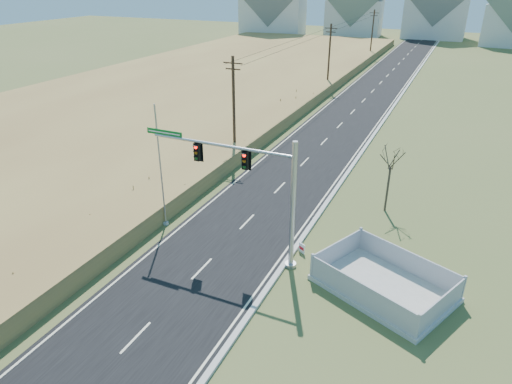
% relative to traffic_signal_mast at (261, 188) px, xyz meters
% --- Properties ---
extents(ground, '(260.00, 260.00, 0.00)m').
position_rel_traffic_signal_mast_xyz_m(ground, '(-2.60, -0.43, -4.64)').
color(ground, '#4F5B2C').
rests_on(ground, ground).
extents(road, '(8.00, 180.00, 0.06)m').
position_rel_traffic_signal_mast_xyz_m(road, '(-2.60, 49.57, -4.61)').
color(road, black).
rests_on(road, ground).
extents(curb, '(0.30, 180.00, 0.18)m').
position_rel_traffic_signal_mast_xyz_m(curb, '(1.55, 49.57, -4.55)').
color(curb, '#B2AFA8').
rests_on(curb, ground).
extents(reed_marsh, '(38.00, 110.00, 1.30)m').
position_rel_traffic_signal_mast_xyz_m(reed_marsh, '(-26.60, 39.57, -3.99)').
color(reed_marsh, '#9E8747').
rests_on(reed_marsh, ground).
extents(utility_pole_near, '(1.80, 0.26, 9.00)m').
position_rel_traffic_signal_mast_xyz_m(utility_pole_near, '(-9.10, 14.57, 0.04)').
color(utility_pole_near, '#422D1E').
rests_on(utility_pole_near, ground).
extents(utility_pole_mid, '(1.80, 0.26, 9.00)m').
position_rel_traffic_signal_mast_xyz_m(utility_pole_mid, '(-9.10, 44.57, 0.04)').
color(utility_pole_mid, '#422D1E').
rests_on(utility_pole_mid, ground).
extents(utility_pole_far, '(1.80, 0.26, 9.00)m').
position_rel_traffic_signal_mast_xyz_m(utility_pole_far, '(-9.10, 74.57, 0.04)').
color(utility_pole_far, '#422D1E').
rests_on(utility_pole_far, ground).
extents(condo_nw, '(17.69, 13.38, 19.05)m').
position_rel_traffic_signal_mast_xyz_m(condo_nw, '(-40.60, 99.57, 3.06)').
color(condo_nw, silver).
rests_on(condo_nw, ground).
extents(condo_nnw, '(14.93, 11.17, 17.03)m').
position_rel_traffic_signal_mast_xyz_m(condo_nnw, '(-20.60, 107.57, 2.30)').
color(condo_nnw, silver).
rests_on(condo_nnw, ground).
extents(condo_n, '(15.27, 10.20, 18.54)m').
position_rel_traffic_signal_mast_xyz_m(condo_n, '(-0.60, 111.57, 2.97)').
color(condo_n, silver).
rests_on(condo_n, ground).
extents(traffic_signal_mast, '(9.58, 0.65, 7.62)m').
position_rel_traffic_signal_mast_xyz_m(traffic_signal_mast, '(0.00, 0.00, 0.00)').
color(traffic_signal_mast, '#9EA0A5').
rests_on(traffic_signal_mast, ground).
extents(fence_enclosure, '(8.00, 6.91, 1.54)m').
position_rel_traffic_signal_mast_xyz_m(fence_enclosure, '(7.18, -0.04, -4.35)').
color(fence_enclosure, '#B7B5AD').
rests_on(fence_enclosure, ground).
extents(open_sign, '(0.47, 0.30, 0.64)m').
position_rel_traffic_signal_mast_xyz_m(open_sign, '(2.02, 1.57, -4.30)').
color(open_sign, white).
rests_on(open_sign, ground).
extents(flagpole, '(0.37, 0.37, 8.27)m').
position_rel_traffic_signal_mast_xyz_m(flagpole, '(-7.48, 1.09, -1.34)').
color(flagpole, '#B7B5AD').
rests_on(flagpole, ground).
extents(bare_tree, '(1.91, 1.91, 5.06)m').
position_rel_traffic_signal_mast_xyz_m(bare_tree, '(5.61, 9.24, -0.56)').
color(bare_tree, '#4C3F33').
rests_on(bare_tree, ground).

